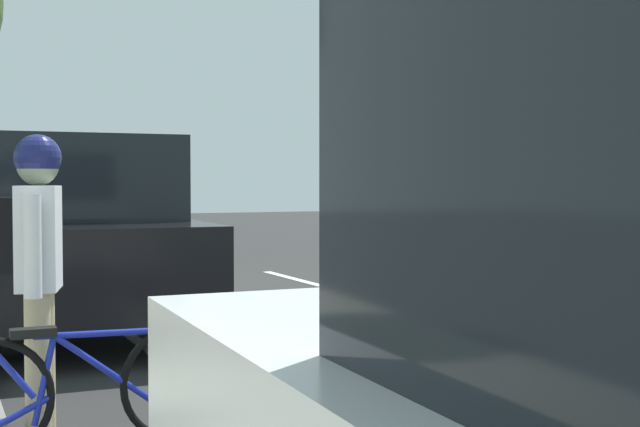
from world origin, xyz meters
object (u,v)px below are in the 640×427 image
parked_pickup_black_mid (75,240)px  bicycle_at_curb (87,388)px  cyclist_with_backpack (34,251)px  parked_suv_tan_second (15,211)px

parked_pickup_black_mid → bicycle_at_curb: bearing=81.9°
parked_pickup_black_mid → cyclist_with_backpack: bearing=77.8°
parked_pickup_black_mid → bicycle_at_curb: size_ratio=3.11×
cyclist_with_backpack → bicycle_at_curb: bearing=115.9°
parked_pickup_black_mid → cyclist_with_backpack: (0.84, 3.91, 0.20)m
bicycle_at_curb → parked_suv_tan_second: bearing=-93.2°
parked_pickup_black_mid → parked_suv_tan_second: bearing=-89.6°
parked_suv_tan_second → cyclist_with_backpack: (0.80, 10.08, 0.08)m
parked_suv_tan_second → cyclist_with_backpack: bearing=85.4°
parked_suv_tan_second → parked_pickup_black_mid: bearing=90.4°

